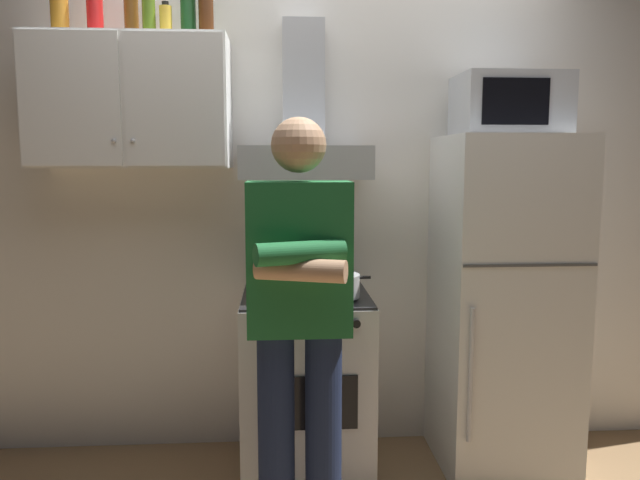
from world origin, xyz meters
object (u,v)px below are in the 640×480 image
(upper_cabinet, at_px, (131,103))
(bottle_olive_oil, at_px, (149,8))
(bottle_liquor_amber, at_px, (59,1))
(person_standing, at_px, (299,319))
(stove_oven, at_px, (306,382))
(bottle_spice_jar, at_px, (166,20))
(bottle_beer_brown, at_px, (131,12))
(bottle_rum_dark, at_px, (206,9))
(microwave, at_px, (509,105))
(range_hood, at_px, (304,137))
(bottle_soda_red, at_px, (94,3))
(refrigerator, at_px, (503,304))
(bottle_wine_green, at_px, (188,4))
(cooking_pot, at_px, (336,286))

(upper_cabinet, relative_size, bottle_olive_oil, 3.60)
(bottle_liquor_amber, bearing_deg, person_standing, -34.42)
(stove_oven, height_order, person_standing, person_standing)
(person_standing, distance_m, bottle_spice_jar, 1.53)
(bottle_beer_brown, xyz_separation_m, bottle_rum_dark, (0.35, -0.05, 0.01))
(bottle_liquor_amber, bearing_deg, microwave, -2.65)
(range_hood, height_order, bottle_beer_brown, bottle_beer_brown)
(bottle_soda_red, bearing_deg, bottle_olive_oil, -8.09)
(person_standing, bearing_deg, upper_cabinet, 135.74)
(upper_cabinet, distance_m, bottle_olive_oil, 0.43)
(range_hood, bearing_deg, bottle_liquor_amber, -179.35)
(refrigerator, bearing_deg, bottle_spice_jar, 175.95)
(bottle_rum_dark, bearing_deg, bottle_beer_brown, 172.53)
(bottle_liquor_amber, bearing_deg, bottle_wine_green, 3.89)
(upper_cabinet, height_order, microwave, upper_cabinet)
(range_hood, xyz_separation_m, cooking_pot, (0.13, -0.25, -0.67))
(stove_oven, height_order, cooking_pot, cooking_pot)
(cooking_pot, relative_size, bottle_liquor_amber, 1.05)
(bottle_olive_oil, distance_m, bottle_liquor_amber, 0.40)
(bottle_soda_red, bearing_deg, cooking_pot, -13.46)
(upper_cabinet, height_order, stove_oven, upper_cabinet)
(upper_cabinet, relative_size, stove_oven, 1.03)
(upper_cabinet, distance_m, bottle_wine_green, 0.52)
(bottle_liquor_amber, xyz_separation_m, bottle_spice_jar, (0.47, -0.00, -0.08))
(person_standing, bearing_deg, bottle_soda_red, 140.42)
(cooking_pot, bearing_deg, refrigerator, 8.32)
(refrigerator, relative_size, microwave, 3.33)
(refrigerator, distance_m, cooking_pot, 0.84)
(bottle_olive_oil, distance_m, bottle_beer_brown, 0.11)
(refrigerator, bearing_deg, cooking_pot, -171.68)
(bottle_soda_red, bearing_deg, bottle_liquor_amber, -170.16)
(bottle_olive_oil, bearing_deg, bottle_liquor_amber, 178.62)
(bottle_soda_red, xyz_separation_m, bottle_beer_brown, (0.16, 0.03, -0.03))
(bottle_beer_brown, height_order, bottle_wine_green, bottle_wine_green)
(person_standing, xyz_separation_m, bottle_wine_green, (-0.48, 0.76, 1.30))
(refrigerator, xyz_separation_m, bottle_olive_oil, (-1.65, 0.10, 1.37))
(refrigerator, bearing_deg, bottle_wine_green, 174.15)
(microwave, xyz_separation_m, bottle_liquor_amber, (-2.05, 0.09, 0.45))
(cooking_pot, height_order, bottle_spice_jar, bottle_spice_jar)
(refrigerator, height_order, bottle_liquor_amber, bottle_liquor_amber)
(range_hood, xyz_separation_m, bottle_liquor_amber, (-1.10, -0.01, 0.60))
(upper_cabinet, relative_size, person_standing, 0.55)
(stove_oven, height_order, bottle_wine_green, bottle_wine_green)
(bottle_liquor_amber, bearing_deg, bottle_rum_dark, 0.96)
(stove_oven, bearing_deg, bottle_olive_oil, 171.55)
(stove_oven, bearing_deg, range_hood, 90.00)
(upper_cabinet, xyz_separation_m, cooking_pot, (0.93, -0.24, -0.82))
(microwave, xyz_separation_m, bottle_spice_jar, (-1.58, 0.09, 0.38))
(upper_cabinet, bearing_deg, bottle_olive_oil, -12.15)
(person_standing, bearing_deg, bottle_olive_oil, 132.61)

